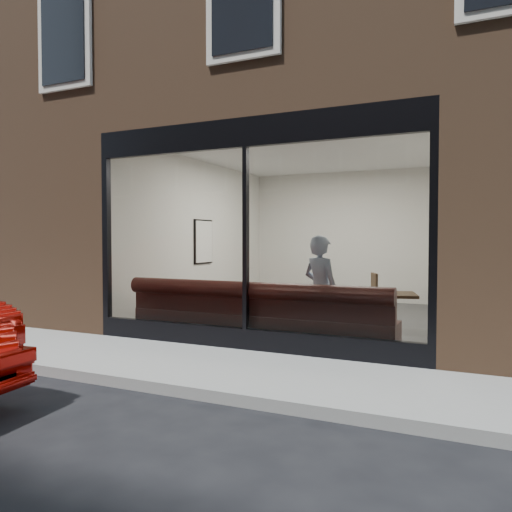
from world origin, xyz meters
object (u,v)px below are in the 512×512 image
at_px(cafe_table_right, 392,295).
at_px(cafe_chair_right, 363,314).
at_px(cafe_table_left, 189,284).
at_px(banquette, 258,329).
at_px(person, 321,291).

bearing_deg(cafe_table_right, cafe_chair_right, 118.63).
distance_m(cafe_table_right, cafe_chair_right, 1.55).
bearing_deg(cafe_table_left, banquette, -26.99).
bearing_deg(cafe_table_left, cafe_chair_right, 22.14).
xyz_separation_m(cafe_table_left, cafe_chair_right, (2.82, 1.15, -0.50)).
relative_size(cafe_table_left, cafe_table_right, 0.91).
xyz_separation_m(person, cafe_table_left, (-2.61, 0.62, -0.06)).
distance_m(banquette, cafe_table_left, 2.02).
height_order(banquette, person, person).
relative_size(banquette, cafe_chair_right, 10.62).
height_order(cafe_table_left, cafe_table_right, cafe_table_right).
xyz_separation_m(banquette, cafe_table_right, (1.79, 0.74, 0.52)).
relative_size(person, cafe_table_left, 2.66).
xyz_separation_m(banquette, cafe_chair_right, (1.09, 2.03, 0.01)).
distance_m(person, cafe_chair_right, 1.87).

